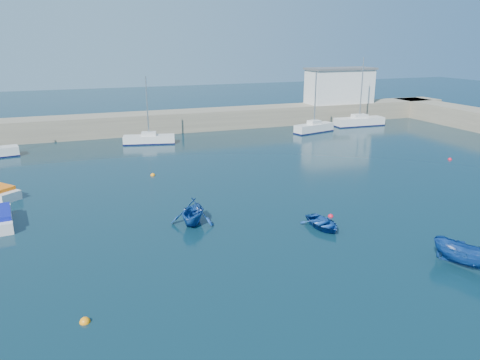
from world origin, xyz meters
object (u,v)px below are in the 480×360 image
object	(u,v)px
motorboat_1	(0,218)
dinghy_left	(193,212)
sailboat_6	(149,139)
dinghy_right	(467,255)
sailboat_8	(359,121)
dinghy_center	(323,223)
harbor_office	(339,86)
sailboat_7	(314,128)

from	to	relation	value
motorboat_1	dinghy_left	xyz separation A→B (m)	(12.13, -4.31, 0.39)
sailboat_6	dinghy_right	distance (m)	39.23
sailboat_8	dinghy_center	world-z (taller)	sailboat_8
harbor_office	sailboat_7	xyz separation A→B (m)	(-8.48, -7.68, -4.46)
motorboat_1	dinghy_right	size ratio (longest dim) A/B	1.20
sailboat_6	dinghy_left	distance (m)	26.56
motorboat_1	dinghy_right	xyz separation A→B (m)	(24.39, -15.62, 0.22)
harbor_office	dinghy_right	world-z (taller)	harbor_office
harbor_office	motorboat_1	bearing A→B (deg)	-146.57
dinghy_center	dinghy_right	world-z (taller)	dinghy_right
sailboat_7	motorboat_1	world-z (taller)	sailboat_7
motorboat_1	dinghy_center	distance (m)	21.49
dinghy_right	harbor_office	bearing A→B (deg)	42.81
sailboat_8	dinghy_right	world-z (taller)	sailboat_8
sailboat_8	sailboat_7	bearing A→B (deg)	105.96
motorboat_1	sailboat_8	bearing A→B (deg)	21.68
harbor_office	sailboat_8	xyz separation A→B (m)	(0.13, -5.53, -4.45)
harbor_office	dinghy_left	bearing A→B (deg)	-133.79
dinghy_center	sailboat_6	bearing A→B (deg)	98.57
dinghy_left	dinghy_right	xyz separation A→B (m)	(12.25, -11.31, -0.17)
harbor_office	sailboat_6	world-z (taller)	sailboat_6
sailboat_7	sailboat_8	bearing A→B (deg)	-90.91
sailboat_7	dinghy_left	xyz separation A→B (m)	(-23.70, -25.89, 0.25)
dinghy_center	dinghy_left	world-z (taller)	dinghy_left
dinghy_center	dinghy_left	size ratio (longest dim) A/B	0.93
sailboat_7	dinghy_center	distance (m)	33.58
sailboat_6	dinghy_center	xyz separation A→B (m)	(6.05, -30.19, -0.24)
sailboat_7	dinghy_left	bearing A→B (deg)	122.59
dinghy_left	dinghy_right	distance (m)	16.68
sailboat_8	dinghy_right	bearing A→B (deg)	154.93
harbor_office	dinghy_right	distance (m)	49.30
harbor_office	dinghy_center	xyz separation A→B (m)	(-24.37, -37.26, -4.78)
harbor_office	dinghy_center	bearing A→B (deg)	-123.19
sailboat_7	dinghy_left	size ratio (longest dim) A/B	2.32
dinghy_center	dinghy_right	bearing A→B (deg)	-62.53
sailboat_8	dinghy_center	size ratio (longest dim) A/B	3.07
harbor_office	sailboat_7	size ratio (longest dim) A/B	1.28
sailboat_6	motorboat_1	distance (m)	26.18
harbor_office	dinghy_left	world-z (taller)	harbor_office
sailboat_8	dinghy_left	world-z (taller)	sailboat_8
sailboat_8	harbor_office	bearing A→B (deg)	3.23
dinghy_left	sailboat_8	bearing A→B (deg)	69.18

